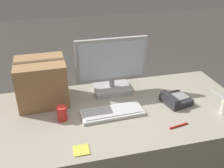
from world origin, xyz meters
name	(u,v)px	position (x,y,z in m)	size (l,w,h in m)	color
office_desk	(121,149)	(0.00, 0.00, 0.37)	(1.80, 0.90, 0.74)	#A89E8E
monitor	(112,69)	(-0.01, 0.28, 0.94)	(0.55, 0.21, 0.44)	#B7B7B7
keyboard	(112,112)	(-0.08, -0.04, 0.75)	(0.44, 0.18, 0.03)	silver
desk_phone	(175,100)	(0.41, -0.01, 0.77)	(0.21, 0.22, 0.08)	#2D2D33
paper_cup_left	(62,113)	(-0.42, -0.02, 0.79)	(0.07, 0.07, 0.10)	red
spoon	(220,96)	(0.80, 0.00, 0.74)	(0.03, 0.17, 0.00)	#B2B2B7
cardboard_box	(42,82)	(-0.54, 0.26, 0.90)	(0.36, 0.33, 0.33)	#9E754C
pen_marker	(179,126)	(0.30, -0.28, 0.75)	(0.14, 0.04, 0.01)	red
sticky_note_pad	(81,150)	(-0.34, -0.35, 0.74)	(0.09, 0.09, 0.01)	#E5DB4C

